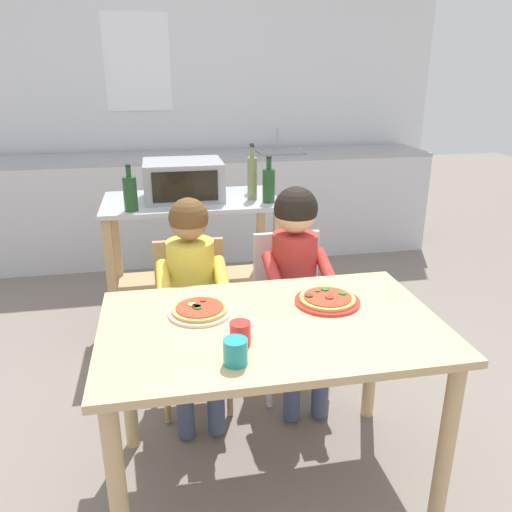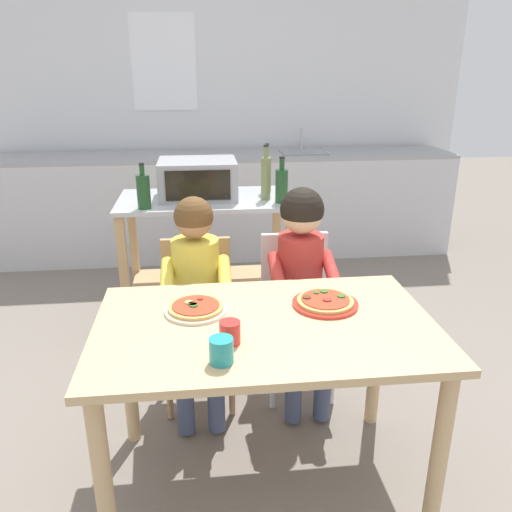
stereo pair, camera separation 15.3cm
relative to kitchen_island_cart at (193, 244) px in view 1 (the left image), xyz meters
The scene contains 18 objects.
ground_plane 0.62m from the kitchen_island_cart, 31.30° to the right, with size 12.70×12.70×0.00m, color slate.
back_wall_tiled 2.01m from the kitchen_island_cart, 84.22° to the left, with size 4.48×0.13×2.70m.
kitchen_counter 1.46m from the kitchen_island_cart, 82.47° to the left, with size 4.04×0.60×1.10m.
kitchen_island_cart is the anchor object (origin of this frame).
toaster_oven 0.40m from the kitchen_island_cart, 150.24° to the left, with size 0.46×0.38×0.23m.
bottle_squat_spirits 0.56m from the kitchen_island_cart, 148.56° to the right, with size 0.07×0.07×0.25m.
bottle_dark_olive_oil 0.58m from the kitchen_island_cart, 16.95° to the left, with size 0.05×0.05×0.30m.
bottle_brown_beer 0.56m from the kitchen_island_cart, 11.78° to the right, with size 0.06×0.06×0.32m.
bottle_tall_green_wine 0.61m from the kitchen_island_cart, 20.05° to the right, with size 0.07×0.07×0.27m.
dining_table 1.40m from the kitchen_island_cart, 82.22° to the right, with size 1.24×0.77×0.73m.
dining_chair_left 0.74m from the kitchen_island_cart, 94.88° to the right, with size 0.36×0.36×0.81m.
dining_chair_right 0.84m from the kitchen_island_cart, 57.80° to the right, with size 0.36×0.36×0.81m.
child_in_yellow_shirt 0.86m from the kitchen_island_cart, 94.19° to the right, with size 0.32×0.42×1.05m.
child_in_red_shirt 0.94m from the kitchen_island_cart, 61.55° to the right, with size 0.32×0.42×1.07m.
pizza_plate_cream 1.28m from the kitchen_island_cart, 92.83° to the right, with size 0.24×0.24×0.03m.
pizza_plate_red_rimmed 1.35m from the kitchen_island_cart, 70.74° to the right, with size 0.26×0.26×0.03m.
drinking_cup_teal 1.65m from the kitchen_island_cart, 89.38° to the right, with size 0.08×0.08×0.08m, color teal.
drinking_cup_red 1.53m from the kitchen_island_cart, 88.03° to the right, with size 0.07×0.07×0.08m, color red.
Camera 1 is at (-0.37, -1.63, 1.61)m, focal length 35.85 mm.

